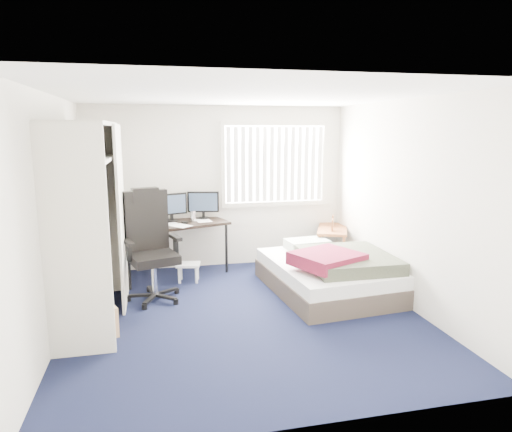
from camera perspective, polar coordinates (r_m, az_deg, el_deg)
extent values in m
plane|color=black|center=(5.46, -1.41, -12.28)|extent=(4.20, 4.20, 0.00)
plane|color=silver|center=(7.16, -4.77, 3.58)|extent=(4.00, 0.00, 4.00)
plane|color=silver|center=(3.13, 6.11, -5.77)|extent=(4.00, 0.00, 4.00)
plane|color=silver|center=(5.11, -24.02, -0.17)|extent=(0.00, 4.20, 4.20)
plane|color=silver|center=(5.83, 18.19, 1.46)|extent=(0.00, 4.20, 4.20)
plane|color=white|center=(5.04, -1.54, 14.88)|extent=(4.20, 4.20, 0.00)
cube|color=white|center=(7.28, 2.29, 6.50)|extent=(1.60, 0.02, 1.20)
cube|color=beige|center=(7.23, 2.39, 11.47)|extent=(1.72, 0.06, 0.06)
cube|color=beige|center=(7.32, 2.31, 1.56)|extent=(1.72, 0.06, 0.06)
cube|color=white|center=(7.22, 2.41, 6.47)|extent=(1.60, 0.04, 1.16)
cube|color=beige|center=(4.51, -21.58, -3.29)|extent=(0.60, 0.04, 2.20)
cube|color=beige|center=(6.26, -19.15, 0.62)|extent=(0.60, 0.04, 2.20)
cube|color=beige|center=(5.28, -20.95, 10.74)|extent=(0.60, 1.80, 0.04)
cube|color=beige|center=(5.29, -20.67, 6.64)|extent=(0.56, 1.74, 0.03)
cylinder|color=silver|center=(5.30, -20.58, 5.34)|extent=(0.03, 1.72, 0.03)
cube|color=#26262B|center=(5.26, -20.41, 0.36)|extent=(0.38, 1.10, 0.90)
cube|color=beige|center=(5.79, -16.48, -0.01)|extent=(0.03, 0.90, 2.20)
cube|color=white|center=(4.84, -21.49, 7.87)|extent=(0.38, 0.30, 0.24)
cube|color=gray|center=(5.34, -20.69, 8.01)|extent=(0.34, 0.28, 0.22)
cube|color=black|center=(6.81, -10.50, -1.05)|extent=(1.75, 1.21, 0.04)
cylinder|color=black|center=(6.39, -15.60, -5.67)|extent=(0.04, 0.04, 0.75)
cylinder|color=black|center=(6.98, -16.99, -4.38)|extent=(0.04, 0.04, 0.75)
cylinder|color=black|center=(6.91, -3.72, -4.07)|extent=(0.04, 0.04, 0.75)
cylinder|color=black|center=(7.45, -5.93, -3.01)|extent=(0.04, 0.04, 0.75)
cube|color=white|center=(6.72, -15.05, 1.21)|extent=(0.48, 0.19, 0.36)
cube|color=white|center=(6.72, -15.05, 1.21)|extent=(0.43, 0.15, 0.31)
cube|color=black|center=(6.89, -10.54, 1.46)|extent=(0.46, 0.18, 0.32)
cube|color=#1E2838|center=(6.89, -10.54, 1.46)|extent=(0.41, 0.14, 0.27)
cube|color=black|center=(7.04, -6.61, 1.77)|extent=(0.46, 0.18, 0.32)
cube|color=#1E2838|center=(7.04, -6.61, 1.77)|extent=(0.41, 0.14, 0.27)
cube|color=white|center=(6.65, -11.47, -1.11)|extent=(0.42, 0.26, 0.02)
cube|color=black|center=(6.76, -8.92, -0.80)|extent=(0.09, 0.11, 0.02)
cylinder|color=silver|center=(6.85, -7.87, -0.03)|extent=(0.08, 0.08, 0.16)
cube|color=white|center=(6.80, -10.50, -0.87)|extent=(0.37, 0.36, 0.00)
cube|color=black|center=(6.04, -12.51, -9.58)|extent=(0.82, 0.82, 0.13)
cylinder|color=silver|center=(5.96, -12.60, -7.49)|extent=(0.07, 0.07, 0.44)
cube|color=black|center=(5.89, -12.70, -5.14)|extent=(0.68, 0.68, 0.11)
cube|color=black|center=(6.03, -13.56, -0.51)|extent=(0.56, 0.26, 0.77)
cube|color=black|center=(5.97, -13.69, 2.60)|extent=(0.35, 0.22, 0.18)
cube|color=black|center=(5.76, -15.63, -3.26)|extent=(0.16, 0.32, 0.04)
cube|color=black|center=(5.92, -10.03, -2.65)|extent=(0.16, 0.32, 0.04)
cube|color=white|center=(6.59, -8.46, -6.01)|extent=(0.37, 0.32, 0.03)
cylinder|color=white|center=(6.56, -9.56, -7.31)|extent=(0.04, 0.04, 0.24)
cylinder|color=white|center=(6.73, -9.37, -6.85)|extent=(0.04, 0.04, 0.24)
cylinder|color=white|center=(6.54, -7.47, -7.33)|extent=(0.04, 0.04, 0.24)
cylinder|color=white|center=(6.70, -7.33, -6.87)|extent=(0.04, 0.04, 0.24)
cube|color=brown|center=(7.31, 9.53, -1.64)|extent=(0.76, 0.99, 0.04)
cube|color=brown|center=(6.99, 7.89, -4.72)|extent=(0.05, 0.05, 0.57)
cube|color=brown|center=(7.77, 8.19, -3.16)|extent=(0.05, 0.05, 0.57)
cube|color=brown|center=(6.99, 10.87, -4.83)|extent=(0.05, 0.05, 0.57)
cube|color=brown|center=(7.77, 10.87, -3.26)|extent=(0.05, 0.05, 0.57)
cube|color=brown|center=(7.09, 9.52, -1.11)|extent=(0.07, 0.14, 0.18)
cube|color=brown|center=(7.41, 9.58, -0.59)|extent=(0.07, 0.14, 0.18)
cube|color=#433830|center=(6.27, 8.92, -8.11)|extent=(1.61, 2.03, 0.25)
cube|color=white|center=(6.21, 8.97, -6.37)|extent=(1.56, 1.99, 0.17)
cube|color=#B6BEAF|center=(6.75, 6.41, -3.54)|extent=(0.64, 0.46, 0.14)
cube|color=#313729|center=(6.03, 11.38, -5.47)|extent=(1.08, 1.19, 0.18)
cube|color=maroon|center=(5.76, 8.85, -5.35)|extent=(0.97, 0.94, 0.16)
cube|color=tan|center=(5.16, -19.64, -12.42)|extent=(0.52, 0.46, 0.32)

